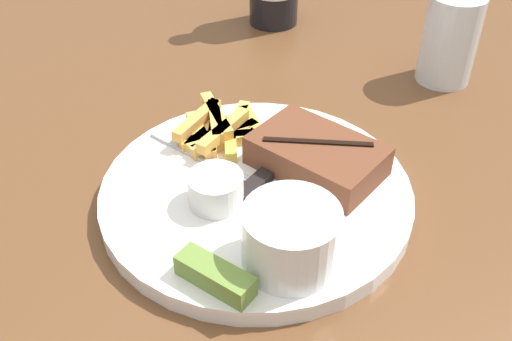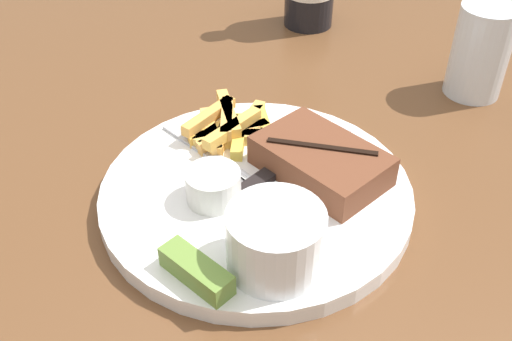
# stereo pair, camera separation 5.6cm
# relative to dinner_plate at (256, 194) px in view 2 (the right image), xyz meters

# --- Properties ---
(dining_table) EXTENTS (1.38, 1.28, 0.76)m
(dining_table) POSITION_rel_dinner_plate_xyz_m (0.00, 0.00, -0.08)
(dining_table) COLOR brown
(dining_table) RESTS_ON ground_plane
(dinner_plate) EXTENTS (0.30, 0.30, 0.02)m
(dinner_plate) POSITION_rel_dinner_plate_xyz_m (0.00, 0.00, 0.00)
(dinner_plate) COLOR white
(dinner_plate) RESTS_ON dining_table
(steak_portion) EXTENTS (0.14, 0.10, 0.03)m
(steak_portion) POSITION_rel_dinner_plate_xyz_m (0.04, 0.05, 0.02)
(steak_portion) COLOR brown
(steak_portion) RESTS_ON dinner_plate
(fries_pile) EXTENTS (0.10, 0.11, 0.02)m
(fries_pile) POSITION_rel_dinner_plate_xyz_m (-0.07, 0.05, 0.02)
(fries_pile) COLOR #E4B855
(fries_pile) RESTS_ON dinner_plate
(coleslaw_cup) EXTENTS (0.08, 0.08, 0.05)m
(coleslaw_cup) POSITION_rel_dinner_plate_xyz_m (0.07, -0.07, 0.04)
(coleslaw_cup) COLOR white
(coleslaw_cup) RESTS_ON dinner_plate
(dipping_sauce_cup) EXTENTS (0.05, 0.05, 0.03)m
(dipping_sauce_cup) POSITION_rel_dinner_plate_xyz_m (-0.02, -0.04, 0.03)
(dipping_sauce_cup) COLOR silver
(dipping_sauce_cup) RESTS_ON dinner_plate
(pickle_spear) EXTENTS (0.07, 0.03, 0.02)m
(pickle_spear) POSITION_rel_dinner_plate_xyz_m (0.03, -0.12, 0.02)
(pickle_spear) COLOR olive
(pickle_spear) RESTS_ON dinner_plate
(fork_utensil) EXTENTS (0.13, 0.04, 0.00)m
(fork_utensil) POSITION_rel_dinner_plate_xyz_m (-0.08, 0.02, 0.01)
(fork_utensil) COLOR #B7B7BC
(fork_utensil) RESTS_ON dinner_plate
(knife_utensil) EXTENTS (0.04, 0.17, 0.01)m
(knife_utensil) POSITION_rel_dinner_plate_xyz_m (0.01, 0.04, 0.01)
(knife_utensil) COLOR #B7B7BC
(knife_utensil) RESTS_ON dinner_plate
(drinking_glass) EXTENTS (0.07, 0.07, 0.11)m
(drinking_glass) POSITION_rel_dinner_plate_xyz_m (0.10, 0.32, 0.05)
(drinking_glass) COLOR silver
(drinking_glass) RESTS_ON dining_table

